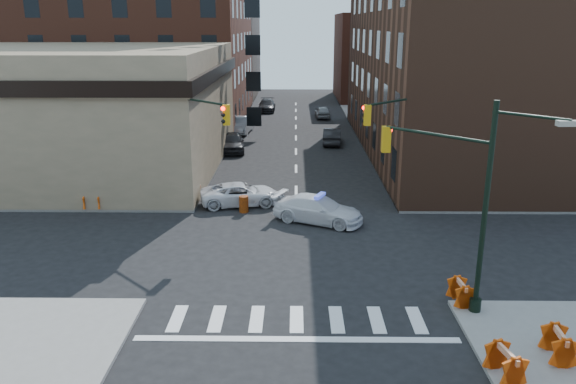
{
  "coord_description": "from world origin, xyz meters",
  "views": [
    {
      "loc": [
        -0.08,
        -25.59,
        10.66
      ],
      "look_at": [
        -0.44,
        2.5,
        2.2
      ],
      "focal_mm": 35.0,
      "sensor_mm": 36.0,
      "label": 1
    }
  ],
  "objects_px": {
    "police_car": "(318,209)",
    "barrel_bank": "(244,204)",
    "parked_car_wfar": "(242,125)",
    "pedestrian_a": "(131,193)",
    "barricade_nw_a": "(193,191)",
    "parked_car_enear": "(332,136)",
    "parked_car_wnear": "(232,142)",
    "barrel_road": "(304,203)",
    "barricade_se_a": "(461,292)",
    "pedestrian_b": "(154,186)",
    "pickup": "(241,194)"
  },
  "relations": [
    {
      "from": "police_car",
      "to": "pedestrian_a",
      "type": "relative_size",
      "value": 2.92
    },
    {
      "from": "barrel_bank",
      "to": "barricade_nw_a",
      "type": "xyz_separation_m",
      "value": [
        -3.42,
        2.31,
        0.08
      ]
    },
    {
      "from": "barricade_nw_a",
      "to": "parked_car_enear",
      "type": "bearing_deg",
      "value": 57.82
    },
    {
      "from": "police_car",
      "to": "parked_car_wnear",
      "type": "distance_m",
      "value": 19.18
    },
    {
      "from": "barrel_road",
      "to": "parked_car_wnear",
      "type": "bearing_deg",
      "value": 110.42
    },
    {
      "from": "barrel_bank",
      "to": "barricade_se_a",
      "type": "distance_m",
      "value": 14.82
    },
    {
      "from": "parked_car_wnear",
      "to": "parked_car_wfar",
      "type": "distance_m",
      "value": 8.55
    },
    {
      "from": "barrel_road",
      "to": "barricade_nw_a",
      "type": "bearing_deg",
      "value": 163.96
    },
    {
      "from": "pickup",
      "to": "barricade_se_a",
      "type": "bearing_deg",
      "value": -153.37
    },
    {
      "from": "police_car",
      "to": "pedestrian_b",
      "type": "height_order",
      "value": "pedestrian_b"
    },
    {
      "from": "barricade_se_a",
      "to": "pickup",
      "type": "bearing_deg",
      "value": 33.02
    },
    {
      "from": "pedestrian_a",
      "to": "barricade_nw_a",
      "type": "height_order",
      "value": "pedestrian_a"
    },
    {
      "from": "pedestrian_a",
      "to": "barricade_nw_a",
      "type": "bearing_deg",
      "value": 56.9
    },
    {
      "from": "pedestrian_b",
      "to": "barricade_nw_a",
      "type": "distance_m",
      "value": 2.4
    },
    {
      "from": "parked_car_wnear",
      "to": "parked_car_wfar",
      "type": "relative_size",
      "value": 0.98
    },
    {
      "from": "police_car",
      "to": "barricade_se_a",
      "type": "bearing_deg",
      "value": -128.3
    },
    {
      "from": "police_car",
      "to": "pedestrian_b",
      "type": "xyz_separation_m",
      "value": [
        -10.02,
        3.54,
        0.29
      ]
    },
    {
      "from": "parked_car_wfar",
      "to": "barrel_bank",
      "type": "xyz_separation_m",
      "value": [
        2.42,
        -24.87,
        -0.33
      ]
    },
    {
      "from": "parked_car_enear",
      "to": "barricade_nw_a",
      "type": "bearing_deg",
      "value": 65.16
    },
    {
      "from": "parked_car_wfar",
      "to": "pedestrian_a",
      "type": "relative_size",
      "value": 2.83
    },
    {
      "from": "parked_car_enear",
      "to": "parked_car_wnear",
      "type": "bearing_deg",
      "value": 24.93
    },
    {
      "from": "pedestrian_a",
      "to": "parked_car_wnear",
      "type": "bearing_deg",
      "value": 100.54
    },
    {
      "from": "police_car",
      "to": "pickup",
      "type": "height_order",
      "value": "police_car"
    },
    {
      "from": "pedestrian_a",
      "to": "barricade_nw_a",
      "type": "xyz_separation_m",
      "value": [
        3.28,
        2.0,
        -0.45
      ]
    },
    {
      "from": "parked_car_wfar",
      "to": "pedestrian_a",
      "type": "height_order",
      "value": "pedestrian_a"
    },
    {
      "from": "police_car",
      "to": "barrel_bank",
      "type": "xyz_separation_m",
      "value": [
        -4.3,
        1.65,
        -0.25
      ]
    },
    {
      "from": "police_car",
      "to": "parked_car_wnear",
      "type": "height_order",
      "value": "parked_car_wnear"
    },
    {
      "from": "pickup",
      "to": "barrel_bank",
      "type": "bearing_deg",
      "value": -178.85
    },
    {
      "from": "pickup",
      "to": "barrel_road",
      "type": "xyz_separation_m",
      "value": [
        3.83,
        -1.07,
        -0.23
      ]
    },
    {
      "from": "parked_car_wfar",
      "to": "pedestrian_a",
      "type": "xyz_separation_m",
      "value": [
        -4.28,
        -24.55,
        0.21
      ]
    },
    {
      "from": "pickup",
      "to": "parked_car_wnear",
      "type": "distance_m",
      "value": 15.08
    },
    {
      "from": "barrel_bank",
      "to": "barricade_nw_a",
      "type": "bearing_deg",
      "value": 145.88
    },
    {
      "from": "barrel_road",
      "to": "parked_car_wfar",
      "type": "bearing_deg",
      "value": 103.64
    },
    {
      "from": "parked_car_enear",
      "to": "barricade_nw_a",
      "type": "xyz_separation_m",
      "value": [
        -9.82,
        -17.23,
        -0.17
      ]
    },
    {
      "from": "police_car",
      "to": "parked_car_wfar",
      "type": "distance_m",
      "value": 27.36
    },
    {
      "from": "police_car",
      "to": "parked_car_enear",
      "type": "bearing_deg",
      "value": 17.95
    },
    {
      "from": "pickup",
      "to": "barricade_se_a",
      "type": "distance_m",
      "value": 16.09
    },
    {
      "from": "barrel_bank",
      "to": "barricade_se_a",
      "type": "relative_size",
      "value": 0.8
    },
    {
      "from": "pickup",
      "to": "parked_car_wnear",
      "type": "height_order",
      "value": "parked_car_wnear"
    },
    {
      "from": "pedestrian_b",
      "to": "barrel_road",
      "type": "bearing_deg",
      "value": -3.53
    },
    {
      "from": "parked_car_wfar",
      "to": "barrel_bank",
      "type": "distance_m",
      "value": 24.99
    },
    {
      "from": "parked_car_wfar",
      "to": "parked_car_enear",
      "type": "height_order",
      "value": "parked_car_wfar"
    },
    {
      "from": "barrel_road",
      "to": "barricade_se_a",
      "type": "distance_m",
      "value": 13.12
    },
    {
      "from": "parked_car_enear",
      "to": "barrel_bank",
      "type": "distance_m",
      "value": 20.57
    },
    {
      "from": "police_car",
      "to": "barrel_bank",
      "type": "bearing_deg",
      "value": 92.59
    },
    {
      "from": "parked_car_wnear",
      "to": "pedestrian_a",
      "type": "distance_m",
      "value": 16.57
    },
    {
      "from": "pedestrian_b",
      "to": "barrel_bank",
      "type": "xyz_separation_m",
      "value": [
        5.73,
        -1.88,
        -0.54
      ]
    },
    {
      "from": "parked_car_enear",
      "to": "parked_car_wfar",
      "type": "bearing_deg",
      "value": -26.26
    },
    {
      "from": "parked_car_wfar",
      "to": "pedestrian_a",
      "type": "bearing_deg",
      "value": -93.78
    },
    {
      "from": "parked_car_wfar",
      "to": "barricade_se_a",
      "type": "bearing_deg",
      "value": -65.72
    }
  ]
}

